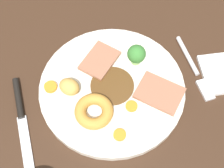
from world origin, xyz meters
TOP-DOWN VIEW (x-y plane):
  - dining_table at (0.00, 0.00)cm, footprint 120.00×84.00cm
  - dinner_plate at (-3.46, -2.20)cm, footprint 27.63×27.63cm
  - gravy_pool at (-3.55, -2.31)cm, footprint 8.27×8.27cm
  - meat_slice_main at (-10.99, 2.64)cm, footprint 9.98×10.28cm
  - meat_slice_under at (-3.39, -8.34)cm, footprint 9.28×8.82cm
  - yorkshire_pudding at (1.63, 1.71)cm, footprint 6.98×6.98cm
  - roast_potato_left at (4.10, -4.37)cm, footprint 4.92×5.02cm
  - carrot_coin_front at (-0.97, 7.27)cm, footprint 2.25×2.25cm
  - carrot_coin_back at (7.28, -6.40)cm, footprint 2.43×2.43cm
  - carrot_coin_side at (-5.13, 3.04)cm, footprint 2.21×2.21cm
  - broccoli_floret at (-9.93, -5.60)cm, footprint 3.61×3.61cm
  - fork at (-20.32, -0.08)cm, footprint 2.63×15.32cm
  - knife at (14.00, -3.77)cm, footprint 3.68×18.54cm

SIDE VIEW (x-z plane):
  - dining_table at x=0.00cm, z-range 0.00..3.60cm
  - fork at x=-20.32cm, z-range 3.54..4.44cm
  - knife at x=14.00cm, z-range 3.45..4.65cm
  - dinner_plate at x=-3.46cm, z-range 3.60..5.00cm
  - gravy_pool at x=-3.55cm, z-range 5.00..5.30cm
  - carrot_coin_side at x=-5.13cm, z-range 5.00..5.44cm
  - carrot_coin_front at x=-0.97cm, z-range 5.00..5.49cm
  - carrot_coin_back at x=7.28cm, z-range 5.00..5.68cm
  - meat_slice_main at x=-10.99cm, z-range 5.00..5.80cm
  - meat_slice_under at x=-3.39cm, z-range 5.00..5.80cm
  - yorkshire_pudding at x=1.63cm, z-range 5.00..7.08cm
  - roast_potato_left at x=4.10cm, z-range 5.00..8.16cm
  - broccoli_floret at x=-9.93cm, z-range 5.26..9.75cm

